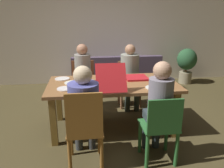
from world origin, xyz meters
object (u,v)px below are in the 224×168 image
pizza_box_0 (136,78)px  plate_1 (153,87)px  plate_3 (72,83)px  drinking_glass_0 (84,83)px  plate_0 (65,89)px  drinking_glass_1 (159,76)px  pizza_box_1 (109,83)px  chair_0 (85,128)px  person_2 (130,71)px  dining_table (113,89)px  chair_1 (83,82)px  drinking_glass_2 (111,72)px  person_1 (83,73)px  person_3 (159,103)px  plate_2 (62,79)px  chair_2 (129,82)px  couch (115,76)px  chair_3 (161,128)px  person_0 (84,107)px  potted_plant (187,63)px

pizza_box_0 → plate_1: bearing=-76.7°
plate_3 → drinking_glass_0: drinking_glass_0 is taller
plate_0 → plate_1: bearing=-5.1°
drinking_glass_1 → pizza_box_1: bearing=-160.5°
chair_0 → person_2: size_ratio=0.81×
dining_table → drinking_glass_1: drinking_glass_1 is taller
chair_1 → drinking_glass_2: bearing=-49.2°
person_1 → person_3: 1.84m
person_2 → plate_2: 1.33m
chair_2 → couch: size_ratio=0.42×
dining_table → chair_3: bearing=-65.4°
chair_1 → plate_1: (0.98, -1.24, 0.26)m
person_0 → plate_0: person_0 is taller
chair_3 → potted_plant: (1.78, 3.15, 0.07)m
person_1 → potted_plant: person_1 is taller
person_2 → plate_2: person_2 is taller
drinking_glass_0 → chair_0: bearing=-90.9°
dining_table → plate_0: size_ratio=9.03×
dining_table → drinking_glass_2: 0.42m
dining_table → person_2: (0.44, 0.82, 0.06)m
drinking_glass_2 → potted_plant: (2.20, 1.80, -0.29)m
drinking_glass_1 → drinking_glass_2: drinking_glass_2 is taller
couch → pizza_box_1: bearing=-100.6°
plate_1 → chair_3: bearing=-97.7°
chair_1 → drinking_glass_0: chair_1 is taller
person_1 → pizza_box_1: person_1 is taller
plate_0 → drinking_glass_2: drinking_glass_2 is taller
person_3 → plate_3: person_3 is taller
person_2 → drinking_glass_2: person_2 is taller
person_1 → plate_2: person_1 is taller
dining_table → couch: couch is taller
couch → plate_1: bearing=-85.1°
chair_0 → chair_2: (0.89, 1.89, -0.06)m
chair_1 → pizza_box_1: pizza_box_1 is taller
pizza_box_1 → drinking_glass_2: pizza_box_1 is taller
pizza_box_1 → drinking_glass_0: bearing=-177.1°
plate_0 → person_3: bearing=-29.0°
person_0 → drinking_glass_1: person_0 is taller
drinking_glass_2 → potted_plant: potted_plant is taller
plate_3 → couch: bearing=64.2°
chair_0 → plate_0: 0.82m
person_0 → plate_0: size_ratio=5.67×
chair_1 → person_1: size_ratio=0.72×
chair_0 → person_3: bearing=7.1°
chair_1 → person_1: (-0.00, -0.15, 0.22)m
chair_1 → person_3: person_3 is taller
person_0 → chair_0: bearing=-90.0°
plate_3 → person_1: bearing=77.0°
person_1 → person_3: person_3 is taller
person_1 → drinking_glass_2: 0.62m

